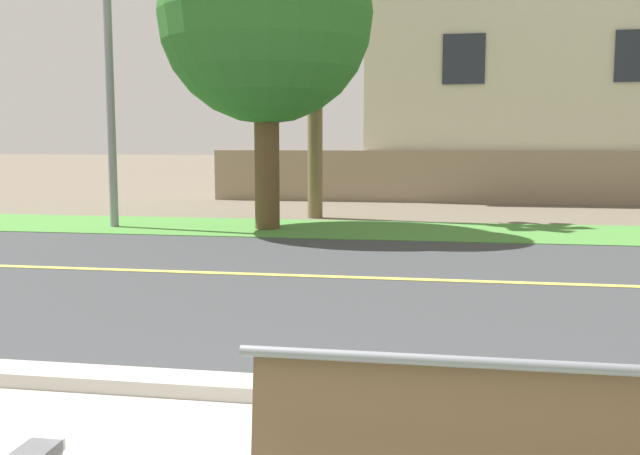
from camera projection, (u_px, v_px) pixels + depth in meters
The scene contains 7 objects.
ground_plane at pixel (365, 258), 10.17m from camera, with size 140.00×140.00×0.00m, color #665B4C.
curb_edge at pixel (271, 390), 4.64m from camera, with size 44.00×0.30×0.11m, color #ADA89E.
street_asphalt at pixel (352, 278), 8.70m from camera, with size 52.00×8.00×0.01m, color #383A3D.
road_centre_line at pixel (352, 277), 8.70m from camera, with size 48.00×0.14×0.01m, color #E0CC4C.
far_verge_grass at pixel (384, 230), 13.33m from camera, with size 48.00×2.80×0.02m, color #478438.
garden_wall at pixel (448, 177), 19.25m from camera, with size 13.00×0.36×1.40m, color gray.
house_across_street at pixel (534, 70), 21.59m from camera, with size 10.36×6.91×7.50m.
Camera 1 is at (1.07, -2.01, 1.66)m, focal length 40.16 mm.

